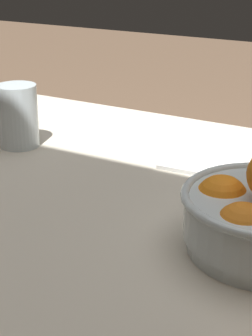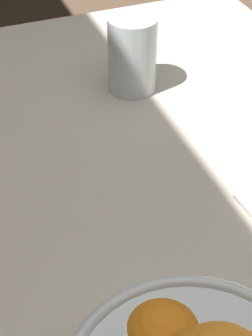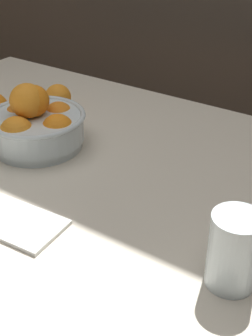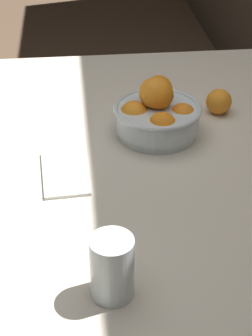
{
  "view_description": "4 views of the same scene",
  "coord_description": "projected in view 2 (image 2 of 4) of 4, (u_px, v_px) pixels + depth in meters",
  "views": [
    {
      "loc": [
        -0.32,
        0.71,
        1.14
      ],
      "look_at": [
        0.09,
        -0.02,
        0.8
      ],
      "focal_mm": 60.0,
      "sensor_mm": 36.0,
      "label": 1
    },
    {
      "loc": [
        -0.35,
        0.17,
        1.26
      ],
      "look_at": [
        0.17,
        -0.03,
        0.79
      ],
      "focal_mm": 60.0,
      "sensor_mm": 36.0,
      "label": 2
    },
    {
      "loc": [
        0.58,
        -0.68,
        1.29
      ],
      "look_at": [
        0.15,
        -0.04,
        0.82
      ],
      "focal_mm": 50.0,
      "sensor_mm": 36.0,
      "label": 3
    },
    {
      "loc": [
        1.14,
        -0.19,
        1.52
      ],
      "look_at": [
        0.11,
        -0.08,
        0.82
      ],
      "focal_mm": 60.0,
      "sensor_mm": 36.0,
      "label": 4
    }
  ],
  "objects": [
    {
      "name": "dining_table",
      "position": [
        153.0,
        331.0,
        0.67
      ],
      "size": [
        1.43,
        0.97,
        0.74
      ],
      "color": "beige",
      "rests_on": "ground_plane"
    },
    {
      "name": "juice_glass",
      "position": [
        132.0,
        57.0,
        0.92
      ],
      "size": [
        0.08,
        0.08,
        0.13
      ],
      "color": "#F4A314",
      "rests_on": "dining_table"
    }
  ]
}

